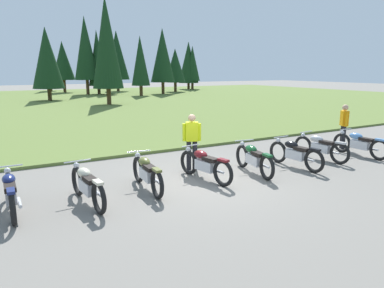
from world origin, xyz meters
TOP-DOWN VIEW (x-y plane):
  - ground_plane at (0.00, 0.00)m, footprint 140.00×140.00m
  - grass_moorland at (0.00, 25.57)m, footprint 80.00×44.00m
  - forest_treeline at (6.58, 34.44)m, footprint 38.57×26.30m
  - motorcycle_navy at (-4.63, 0.11)m, footprint 0.62×2.10m
  - motorcycle_cream at (-3.12, -0.18)m, footprint 0.62×2.10m
  - motorcycle_olive at (-1.60, 0.05)m, footprint 0.62×2.10m
  - motorcycle_maroon at (0.07, 0.03)m, footprint 0.67×2.09m
  - motorcycle_british_green at (1.64, -0.12)m, footprint 0.63×2.09m
  - motorcycle_black at (3.14, -0.25)m, footprint 0.62×2.10m
  - motorcycle_silver at (4.56, 0.02)m, footprint 0.62×2.10m
  - motorcycle_sky_blue at (6.16, -0.30)m, footprint 0.62×2.10m
  - rider_checking_bike at (0.27, 1.07)m, footprint 0.51×0.34m
  - rider_near_row_end at (6.68, 0.79)m, footprint 0.39×0.46m

SIDE VIEW (x-z plane):
  - ground_plane at x=0.00m, z-range 0.00..0.00m
  - grass_moorland at x=0.00m, z-range 0.00..0.10m
  - motorcycle_navy at x=-4.63m, z-range 0.00..0.88m
  - motorcycle_cream at x=-3.12m, z-range 0.00..0.88m
  - motorcycle_olive at x=-1.60m, z-range 0.00..0.88m
  - motorcycle_maroon at x=0.07m, z-range 0.00..0.88m
  - motorcycle_british_green at x=1.64m, z-range 0.00..0.88m
  - motorcycle_black at x=3.14m, z-range 0.00..0.88m
  - motorcycle_silver at x=4.56m, z-range 0.00..0.88m
  - motorcycle_sky_blue at x=6.16m, z-range 0.00..0.88m
  - rider_checking_bike at x=0.27m, z-range 0.11..1.78m
  - rider_near_row_end at x=6.68m, z-range 0.11..1.78m
  - forest_treeline at x=6.58m, z-range -0.16..8.76m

